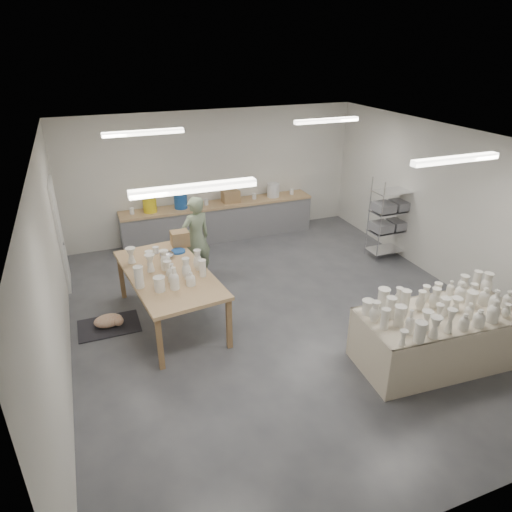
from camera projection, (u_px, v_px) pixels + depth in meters
name	position (u px, v px, depth m)	size (l,w,h in m)	color
room	(277.00, 203.00, 7.20)	(8.00, 8.02, 3.00)	#424449
back_counter	(219.00, 220.00, 10.93)	(4.60, 0.60, 1.24)	tan
wire_shelf	(391.00, 217.00, 9.88)	(0.88, 0.48, 1.80)	silver
drying_table	(438.00, 335.00, 6.71)	(2.42, 1.27, 1.21)	olive
work_table	(169.00, 270.00, 7.55)	(1.52, 2.61, 1.31)	tan
rug	(109.00, 326.00, 7.71)	(1.00, 0.70, 0.02)	black
cat	(110.00, 321.00, 7.66)	(0.56, 0.48, 0.20)	white
potter	(196.00, 239.00, 8.91)	(0.63, 0.42, 1.73)	gray
red_stool	(194.00, 259.00, 9.37)	(0.49, 0.49, 0.36)	#B02E19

